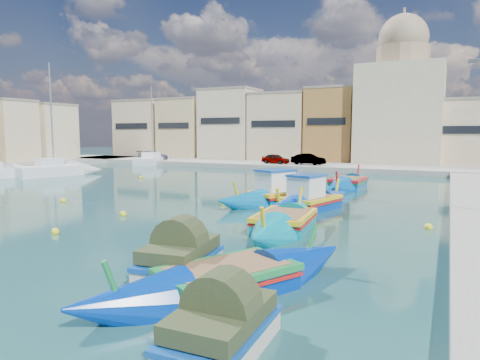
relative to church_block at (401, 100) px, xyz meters
The scene contains 16 objects.
ground 42.08m from the church_block, 104.04° to the right, with size 160.00×160.00×0.00m, color #163F43.
north_quay 15.16m from the church_block, 141.34° to the right, with size 80.00×8.00×0.60m, color gray.
north_townhouses 4.81m from the church_block, 169.17° to the right, with size 83.20×7.87×10.19m.
church_block is the anchor object (origin of this frame).
parked_cars 22.82m from the church_block, 153.99° to the right, with size 26.96×2.66×1.31m.
luzzu_turquoise_cabin 34.28m from the church_block, 96.08° to the right, with size 6.46×10.19×3.29m.
luzzu_blue_cabin 35.52m from the church_block, 92.03° to the right, with size 4.36×9.07×3.12m.
luzzu_cyan_mid 25.30m from the church_block, 93.13° to the right, with size 2.58×9.69×2.84m.
luzzu_blue_south 48.68m from the church_block, 89.44° to the right, with size 6.15×9.06×2.64m.
luzzu_cyan_south 40.98m from the church_block, 91.06° to the right, with size 2.95×8.96×2.74m.
tender_near 48.02m from the church_block, 91.87° to the right, with size 2.16×3.41×1.58m.
tender_far 51.57m from the church_block, 87.90° to the right, with size 1.71×3.01×1.45m.
yacht_north 33.34m from the church_block, 163.22° to the right, with size 4.02×8.87×11.43m.
yacht_midnorth 40.41m from the church_block, 138.07° to the right, with size 5.20×8.90×12.11m.
yacht_mid 45.75m from the church_block, 137.23° to the right, with size 4.21×8.65×10.54m.
mooring_buoys 36.94m from the church_block, 104.19° to the right, with size 26.25×24.37×0.36m.
Camera 1 is at (15.80, -18.11, 4.40)m, focal length 32.00 mm.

